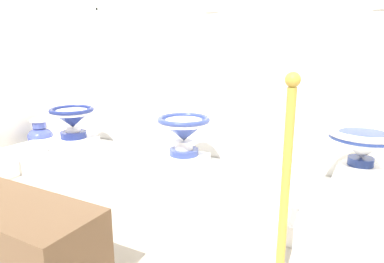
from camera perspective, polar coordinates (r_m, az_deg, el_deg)
The scene contains 13 objects.
wall_back at distance 3.07m, azimuth 3.17°, elevation 20.63°, with size 4.41×0.06×2.92m, color white.
display_platform at distance 2.81m, azimuth -1.71°, elevation -7.79°, with size 3.73×0.91×0.12m, color white.
plinth_block_central_ornate at distance 3.55m, azimuth -18.58°, elevation -1.84°, with size 0.34×0.34×0.11m, color white.
antique_toilet_central_ornate at distance 3.49m, azimuth -18.90°, elevation 2.10°, with size 0.41×0.41×0.29m.
plinth_block_leftmost at distance 2.82m, azimuth -1.31°, elevation -5.02°, with size 0.32×0.31×0.13m, color white.
antique_toilet_leftmost at distance 2.74m, azimuth -1.34°, elevation 0.38°, with size 0.41×0.41×0.31m.
plinth_block_slender_white at distance 2.51m, azimuth 25.29°, elevation -8.30°, with size 0.29×0.33×0.18m, color white.
antique_toilet_slender_white at distance 2.42m, azimuth 26.00°, elevation -1.95°, with size 0.43×0.43×0.30m.
info_placard_first at distance 3.71m, azimuth -14.75°, elevation 18.19°, with size 0.11×0.01×0.12m.
info_placard_second at distance 3.03m, azimuth 3.15°, elevation 20.12°, with size 0.12×0.01×0.13m.
decorative_vase_companion at distance 4.16m, azimuth -23.44°, elevation -0.48°, with size 0.26×0.26×0.31m.
stanchion_post_near_right at distance 1.67m, azimuth 14.45°, elevation -15.59°, with size 0.26×0.26×1.00m.
museum_bench at distance 1.96m, azimuth -27.79°, elevation -15.19°, with size 1.00×0.36×0.40m, color brown.
Camera 1 is at (3.43, -0.28, 1.11)m, focal length 32.81 mm.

